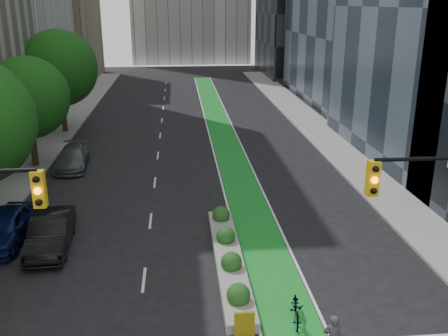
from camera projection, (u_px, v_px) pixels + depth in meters
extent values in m
cube|color=gray|center=(36.00, 154.00, 38.06)|extent=(3.60, 90.00, 0.15)
cube|color=gray|center=(337.00, 146.00, 40.14)|extent=(3.60, 90.00, 0.15)
cube|color=#198A29|center=(223.00, 134.00, 44.11)|extent=(2.20, 70.00, 0.01)
cylinder|color=black|center=(32.00, 136.00, 34.62)|extent=(0.44, 0.44, 4.48)
sphere|color=#16470F|center=(28.00, 98.00, 33.76)|extent=(5.60, 5.60, 5.60)
cylinder|color=black|center=(63.00, 104.00, 43.96)|extent=(0.44, 0.44, 5.15)
sphere|color=#16470F|center=(59.00, 68.00, 42.97)|extent=(6.60, 6.60, 6.60)
cube|color=gold|center=(39.00, 189.00, 13.59)|extent=(0.34, 0.28, 1.05)
sphere|color=orange|center=(37.00, 191.00, 13.44)|extent=(0.20, 0.20, 0.20)
cube|color=gold|center=(373.00, 178.00, 14.42)|extent=(0.34, 0.28, 1.05)
sphere|color=orange|center=(375.00, 180.00, 14.27)|extent=(0.20, 0.20, 0.20)
cube|color=gray|center=(229.00, 260.00, 22.16)|extent=(1.20, 10.00, 0.40)
cube|color=yellow|center=(244.00, 325.00, 17.14)|extent=(0.70, 0.12, 1.00)
sphere|color=#194C19|center=(238.00, 295.00, 18.71)|extent=(0.90, 0.90, 0.90)
sphere|color=#194C19|center=(231.00, 262.00, 21.08)|extent=(0.90, 0.90, 0.90)
sphere|color=#194C19|center=(226.00, 236.00, 23.44)|extent=(0.90, 0.90, 0.90)
sphere|color=#194C19|center=(221.00, 215.00, 25.80)|extent=(0.90, 0.90, 0.90)
imported|color=gray|center=(297.00, 309.00, 18.16)|extent=(0.94, 1.92, 0.97)
imported|color=#0C164A|center=(5.00, 227.00, 23.94)|extent=(2.13, 4.96, 1.67)
imported|color=black|center=(51.00, 232.00, 23.43)|extent=(2.05, 5.06, 1.63)
imported|color=#56595B|center=(72.00, 158.00, 34.95)|extent=(2.37, 5.12, 1.45)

